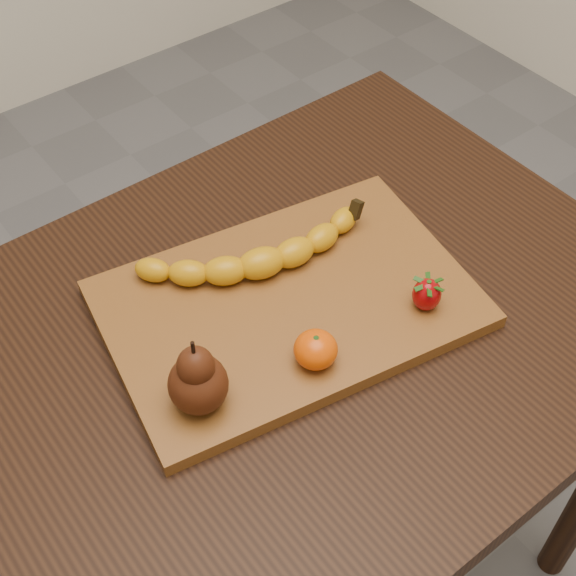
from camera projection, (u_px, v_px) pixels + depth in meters
table at (270, 382)px, 1.06m from camera, size 1.00×0.70×0.76m
cutting_board at (288, 304)px, 1.01m from camera, size 0.50×0.37×0.02m
banana at (261, 263)px, 1.01m from camera, size 0.27×0.14×0.04m
pear at (197, 374)px, 0.86m from camera, size 0.08×0.08×0.10m
mandarin at (316, 349)px, 0.92m from camera, size 0.06×0.06×0.04m
strawberry at (427, 293)px, 0.98m from camera, size 0.04×0.04×0.04m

